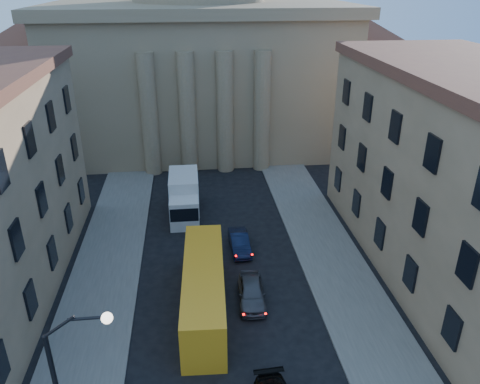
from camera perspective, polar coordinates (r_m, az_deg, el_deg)
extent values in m
cube|color=#5A5852|center=(31.85, -17.53, -15.09)|extent=(5.00, 60.00, 0.15)
cube|color=#5A5852|center=(32.84, 13.81, -13.18)|extent=(5.00, 60.00, 0.15)
cube|color=#857152|center=(63.15, -4.75, 13.97)|extent=(34.00, 26.00, 16.00)
cube|color=#857152|center=(62.10, -5.04, 21.60)|extent=(35.50, 27.50, 1.20)
cube|color=#857152|center=(64.59, -23.85, 9.94)|extent=(13.00, 13.00, 11.00)
cone|color=brown|center=(63.33, -25.05, 16.46)|extent=(26.02, 26.02, 4.00)
cube|color=#857152|center=(65.80, 14.38, 11.51)|extent=(13.00, 13.00, 11.00)
cone|color=brown|center=(64.57, 15.12, 17.98)|extent=(26.02, 26.02, 4.00)
cylinder|color=#857152|center=(50.77, -10.99, 9.14)|extent=(1.80, 1.80, 13.00)
cylinder|color=#857152|center=(50.60, -6.42, 9.38)|extent=(1.80, 1.80, 13.00)
cylinder|color=#857152|center=(50.75, -1.84, 9.57)|extent=(1.80, 1.80, 13.00)
cylinder|color=#857152|center=(51.21, 2.69, 9.70)|extent=(1.80, 1.80, 13.00)
cube|color=tan|center=(36.16, 25.62, 1.38)|extent=(11.00, 26.00, 14.00)
cylinder|color=black|center=(18.87, -21.24, -15.10)|extent=(1.30, 0.12, 0.96)
cylinder|color=black|center=(18.44, -18.30, -14.43)|extent=(1.30, 0.12, 0.12)
sphere|color=white|center=(18.32, -15.91, -14.56)|extent=(0.44, 0.44, 0.44)
imported|color=#4A4A4F|center=(31.90, 1.41, -12.11)|extent=(2.01, 4.45, 1.48)
imported|color=black|center=(37.33, -0.06, -6.15)|extent=(1.57, 4.13, 1.34)
cube|color=orange|center=(30.83, -4.42, -11.73)|extent=(3.07, 11.34, 3.17)
cube|color=black|center=(30.53, -4.45, -10.96)|extent=(3.10, 10.73, 1.12)
cylinder|color=black|center=(28.43, -6.55, -18.43)|extent=(0.35, 1.03, 1.02)
cylinder|color=black|center=(28.38, -2.20, -18.35)|extent=(0.35, 1.03, 1.02)
cylinder|color=black|center=(34.82, -6.04, -9.16)|extent=(0.35, 1.03, 1.02)
cylinder|color=black|center=(34.78, -2.63, -9.08)|extent=(0.35, 1.03, 1.02)
cube|color=silver|center=(40.87, -6.79, -2.39)|extent=(2.51, 2.62, 2.61)
cube|color=black|center=(39.61, -6.81, -2.80)|extent=(2.39, 0.14, 1.20)
cube|color=silver|center=(43.25, -6.84, 0.10)|extent=(2.62, 4.58, 3.37)
cylinder|color=black|center=(40.90, -8.25, -3.75)|extent=(0.31, 0.98, 0.98)
cylinder|color=black|center=(40.86, -5.20, -3.61)|extent=(0.31, 0.98, 0.98)
cylinder|color=black|center=(44.77, -8.14, -1.09)|extent=(0.31, 0.98, 0.98)
cylinder|color=black|center=(44.73, -5.36, -0.96)|extent=(0.31, 0.98, 0.98)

